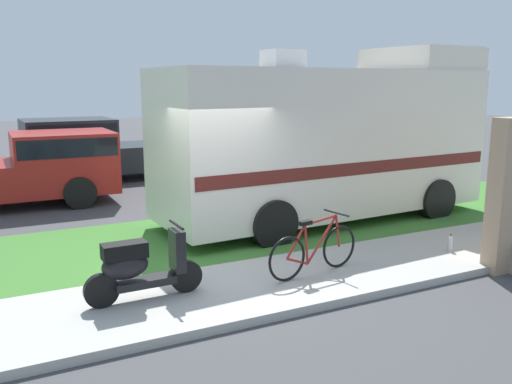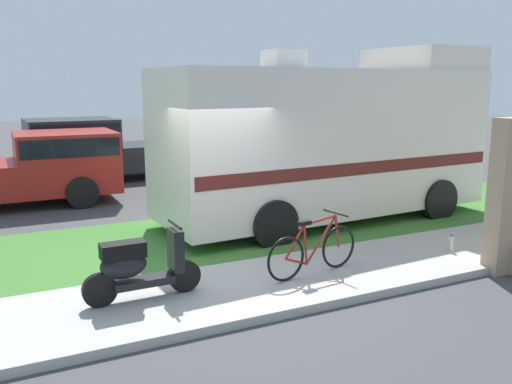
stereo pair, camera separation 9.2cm
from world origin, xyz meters
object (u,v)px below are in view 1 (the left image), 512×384
at_px(bottle_green, 450,244).
at_px(bottle_spare, 487,227).
at_px(bicycle, 314,250).
at_px(scooter, 140,266).
at_px(motorhome_rv, 329,140).
at_px(pickup_truck_near, 25,167).
at_px(pickup_truck_far, 100,147).

relative_size(bottle_green, bottle_spare, 1.20).
distance_m(bicycle, bottle_spare, 4.21).
xyz_separation_m(scooter, bottle_spare, (6.72, 0.26, -0.36)).
distance_m(motorhome_rv, bicycle, 3.88).
bearing_deg(pickup_truck_near, scooter, -83.47).
distance_m(pickup_truck_near, pickup_truck_far, 3.58).
xyz_separation_m(motorhome_rv, scooter, (-4.77, -2.74, -1.17)).
distance_m(scooter, pickup_truck_near, 7.39).
bearing_deg(bottle_spare, bicycle, -173.96).
height_order(bottle_green, bottle_spare, bottle_green).
bearing_deg(scooter, bicycle, -4.13).
relative_size(motorhome_rv, scooter, 4.57).
relative_size(motorhome_rv, pickup_truck_near, 1.38).
xyz_separation_m(bottle_green, bottle_spare, (1.52, 0.54, -0.02)).
height_order(bicycle, bottle_spare, bicycle).
distance_m(motorhome_rv, bottle_green, 3.40).
bearing_deg(bottle_green, pickup_truck_far, 109.89).
distance_m(bicycle, bottle_green, 2.67).
xyz_separation_m(scooter, pickup_truck_near, (-0.84, 7.34, 0.36)).
bearing_deg(bottle_spare, motorhome_rv, 128.16).
distance_m(pickup_truck_far, bottle_spare, 11.17).
distance_m(motorhome_rv, pickup_truck_near, 7.30).
xyz_separation_m(scooter, pickup_truck_far, (1.46, 10.08, 0.42)).
bearing_deg(bottle_green, bottle_spare, 19.63).
relative_size(pickup_truck_near, bottle_green, 17.83).
xyz_separation_m(pickup_truck_near, bottle_green, (6.05, -7.62, -0.69)).
relative_size(bicycle, pickup_truck_near, 0.32).
bearing_deg(pickup_truck_far, scooter, -98.22).
relative_size(pickup_truck_far, bottle_spare, 23.13).
bearing_deg(scooter, bottle_green, -3.10).
bearing_deg(scooter, pickup_truck_near, 96.53).
height_order(motorhome_rv, bottle_spare, motorhome_rv).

